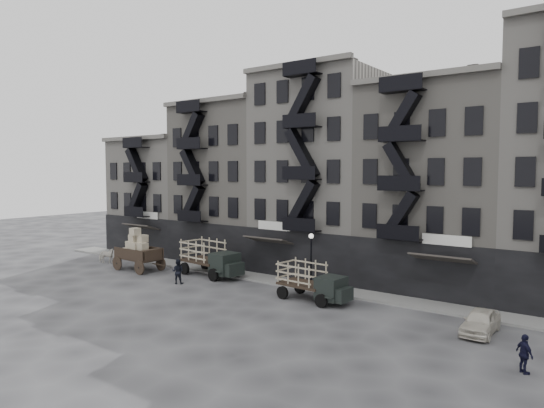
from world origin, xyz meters
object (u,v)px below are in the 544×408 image
Objects in this scene: wagon at (138,246)px; car_east at (480,322)px; stake_truck_east at (312,279)px; pedestrian_west at (119,257)px; horse at (106,256)px; policeman at (525,354)px; pedestrian_mid at (178,271)px; stake_truck_west at (211,256)px.

wagon is 28.75m from car_east.
pedestrian_west is at bearing -173.95° from stake_truck_east.
wagon reaches higher than horse.
car_east is (10.88, -0.27, -0.83)m from stake_truck_east.
policeman is (36.60, -4.50, 0.14)m from horse.
policeman is at bearing -22.26° from pedestrian_west.
horse is 5.28m from wagon.
car_east is (28.71, 0.22, -1.49)m from wagon.
policeman is (13.70, -4.70, -0.61)m from stake_truck_east.
pedestrian_west is at bearing -37.08° from pedestrian_mid.
horse is 0.90× the size of pedestrian_mid.
pedestrian_west is (-9.57, -2.10, -0.84)m from stake_truck_west.
horse is at bearing -179.84° from car_east.
horse is at bearing 37.90° from policeman.
pedestrian_west is (-31.41, -0.22, 0.22)m from car_east.
wagon reaches higher than pedestrian_mid.
wagon is at bearing 37.29° from policeman.
pedestrian_mid is at bearing -175.35° from car_east.
policeman is at bearing 145.48° from pedestrian_mid.
stake_truck_west reaches higher than horse.
horse reaches higher than car_east.
policeman is at bearing -57.27° from car_east.
stake_truck_east is 1.39× the size of car_east.
horse is 36.88m from policeman.
horse is 11.91m from pedestrian_mid.
pedestrian_mid is (-0.16, -3.57, -0.75)m from stake_truck_west.
wagon is 2.59× the size of pedestrian_west.
horse is 0.45× the size of car_east.
pedestrian_mid is 24.97m from policeman.
stake_truck_west reaches higher than stake_truck_east.
stake_truck_west is 3.54× the size of pedestrian_west.
stake_truck_east is at bearing 161.75° from pedestrian_mid.
pedestrian_west reaches higher than car_east.
wagon is 2.59× the size of policeman.
wagon is (5.08, -0.28, 1.42)m from horse.
stake_truck_east is at bearing -111.68° from horse.
pedestrian_west is at bearing -160.99° from stake_truck_west.
car_east is 2.20× the size of pedestrian_west.
wagon is 2.34× the size of pedestrian_mid.
pedestrian_mid is at bearing -120.64° from horse.
horse is at bearing 178.95° from wagon.
pedestrian_mid is at bearing -24.12° from pedestrian_west.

